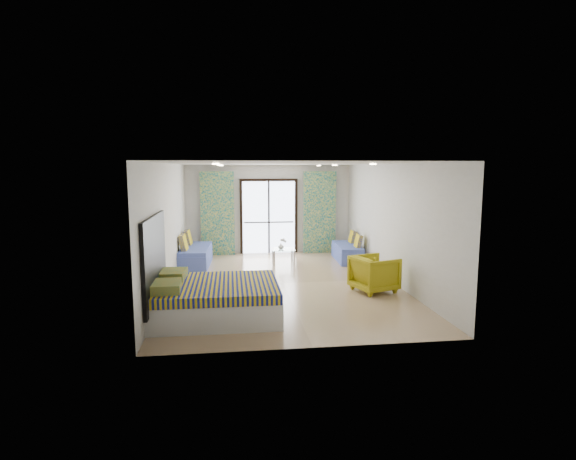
{
  "coord_description": "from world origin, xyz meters",
  "views": [
    {
      "loc": [
        -1.16,
        -9.9,
        2.6
      ],
      "look_at": [
        0.18,
        0.49,
        1.15
      ],
      "focal_mm": 28.0,
      "sensor_mm": 36.0,
      "label": 1
    }
  ],
  "objects": [
    {
      "name": "curtain_left",
      "position": [
        -1.55,
        3.57,
        1.25
      ],
      "size": [
        1.0,
        0.1,
        2.5
      ],
      "primitive_type": "cube",
      "color": "beige",
      "rests_on": "floor"
    },
    {
      "name": "curtain_right",
      "position": [
        1.55,
        3.57,
        1.25
      ],
      "size": [
        1.0,
        0.1,
        2.5
      ],
      "primitive_type": "cube",
      "color": "beige",
      "rests_on": "floor"
    },
    {
      "name": "armchair",
      "position": [
        1.84,
        -0.93,
        0.42
      ],
      "size": [
        0.98,
        1.02,
        0.84
      ],
      "primitive_type": "imported",
      "rotation": [
        0.0,
        0.0,
        1.9
      ],
      "color": "#AFA116",
      "rests_on": "floor"
    },
    {
      "name": "downlight_c",
      "position": [
        -1.4,
        1.0,
        2.67
      ],
      "size": [
        0.12,
        0.12,
        0.02
      ],
      "primitive_type": "cylinder",
      "color": "#FFE0B2",
      "rests_on": "ceiling"
    },
    {
      "name": "coffee_table",
      "position": [
        0.25,
        2.09,
        0.36
      ],
      "size": [
        0.63,
        0.63,
        0.71
      ],
      "rotation": [
        0.0,
        0.0,
        -0.02
      ],
      "color": "silver",
      "rests_on": "floor"
    },
    {
      "name": "floor",
      "position": [
        0.0,
        0.0,
        0.0
      ],
      "size": [
        5.0,
        7.5,
        0.01
      ],
      "primitive_type": null,
      "color": "tan",
      "rests_on": "ground"
    },
    {
      "name": "wall_right",
      "position": [
        2.5,
        0.0,
        1.35
      ],
      "size": [
        0.01,
        7.5,
        2.7
      ],
      "primitive_type": null,
      "color": "silver",
      "rests_on": "ground"
    },
    {
      "name": "downlight_e",
      "position": [
        -1.4,
        3.0,
        2.67
      ],
      "size": [
        0.12,
        0.12,
        0.02
      ],
      "primitive_type": "cylinder",
      "color": "#FFE0B2",
      "rests_on": "ceiling"
    },
    {
      "name": "wall_left",
      "position": [
        -2.5,
        0.0,
        1.35
      ],
      "size": [
        0.01,
        7.5,
        2.7
      ],
      "primitive_type": null,
      "color": "silver",
      "rests_on": "ground"
    },
    {
      "name": "wall_front",
      "position": [
        0.0,
        -3.75,
        1.35
      ],
      "size": [
        5.0,
        0.01,
        2.7
      ],
      "primitive_type": null,
      "color": "silver",
      "rests_on": "ground"
    },
    {
      "name": "balcony_rail",
      "position": [
        0.0,
        3.73,
        0.95
      ],
      "size": [
        1.52,
        0.03,
        0.04
      ],
      "primitive_type": "cube",
      "color": "#595451",
      "rests_on": "balcony_door"
    },
    {
      "name": "balcony_door",
      "position": [
        0.0,
        3.72,
        1.26
      ],
      "size": [
        1.76,
        0.08,
        2.28
      ],
      "color": "black",
      "rests_on": "floor"
    },
    {
      "name": "downlight_b",
      "position": [
        1.4,
        -2.0,
        2.67
      ],
      "size": [
        0.12,
        0.12,
        0.02
      ],
      "primitive_type": "cylinder",
      "color": "#FFE0B2",
      "rests_on": "ceiling"
    },
    {
      "name": "daybed_right",
      "position": [
        2.11,
        2.28,
        0.25
      ],
      "size": [
        0.72,
        1.66,
        0.8
      ],
      "rotation": [
        0.0,
        0.0,
        -0.06
      ],
      "color": "#485BAD",
      "rests_on": "floor"
    },
    {
      "name": "daybed_left",
      "position": [
        -2.12,
        2.1,
        0.28
      ],
      "size": [
        0.8,
        1.88,
        0.92
      ],
      "rotation": [
        0.0,
        0.0,
        -0.04
      ],
      "color": "#485BAD",
      "rests_on": "floor"
    },
    {
      "name": "bed",
      "position": [
        -1.48,
        -2.16,
        0.32
      ],
      "size": [
        2.2,
        1.8,
        0.76
      ],
      "color": "silver",
      "rests_on": "floor"
    },
    {
      "name": "vase",
      "position": [
        0.19,
        2.08,
        0.49
      ],
      "size": [
        0.2,
        0.2,
        0.16
      ],
      "primitive_type": "imported",
      "rotation": [
        0.0,
        0.0,
        0.3
      ],
      "color": "white",
      "rests_on": "coffee_table"
    },
    {
      "name": "downlight_d",
      "position": [
        1.4,
        1.0,
        2.67
      ],
      "size": [
        0.12,
        0.12,
        0.02
      ],
      "primitive_type": "cylinder",
      "color": "#FFE0B2",
      "rests_on": "ceiling"
    },
    {
      "name": "ceiling",
      "position": [
        0.0,
        0.0,
        2.7
      ],
      "size": [
        5.0,
        7.5,
        0.01
      ],
      "primitive_type": null,
      "color": "silver",
      "rests_on": "ground"
    },
    {
      "name": "downlight_f",
      "position": [
        1.4,
        3.0,
        2.67
      ],
      "size": [
        0.12,
        0.12,
        0.02
      ],
      "primitive_type": "cylinder",
      "color": "#FFE0B2",
      "rests_on": "ceiling"
    },
    {
      "name": "headboard",
      "position": [
        -2.46,
        -2.16,
        1.05
      ],
      "size": [
        0.06,
        2.1,
        1.5
      ],
      "primitive_type": "cube",
      "color": "black",
      "rests_on": "floor"
    },
    {
      "name": "wall_back",
      "position": [
        0.0,
        3.75,
        1.35
      ],
      "size": [
        5.0,
        0.01,
        2.7
      ],
      "primitive_type": null,
      "color": "silver",
      "rests_on": "ground"
    },
    {
      "name": "downlight_a",
      "position": [
        -1.4,
        -2.0,
        2.67
      ],
      "size": [
        0.12,
        0.12,
        0.02
      ],
      "primitive_type": "cylinder",
      "color": "#FFE0B2",
      "rests_on": "ceiling"
    },
    {
      "name": "switch_plate",
      "position": [
        -2.47,
        -0.91,
        1.05
      ],
      "size": [
        0.02,
        0.1,
        0.1
      ],
      "primitive_type": "cube",
      "color": "silver",
      "rests_on": "wall_left"
    }
  ]
}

